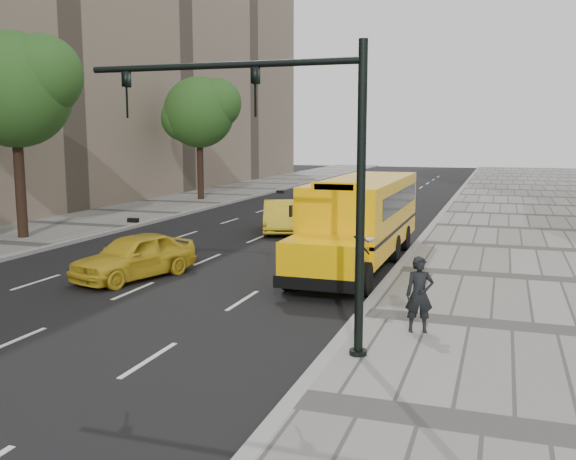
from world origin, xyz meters
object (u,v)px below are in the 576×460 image
(traffic_signal, at_px, (293,160))
(school_bus, at_px, (363,214))
(taxi_far, at_px, (280,216))
(tree_b, at_px, (16,89))
(tree_c, at_px, (200,112))
(taxi_near, at_px, (134,256))
(pedestrian, at_px, (419,295))

(traffic_signal, bearing_deg, school_bus, 93.89)
(school_bus, bearing_deg, taxi_far, 131.43)
(tree_b, distance_m, tree_c, 17.36)
(tree_c, bearing_deg, taxi_far, -49.56)
(school_bus, bearing_deg, tree_c, 130.78)
(taxi_near, height_order, traffic_signal, traffic_signal)
(tree_b, height_order, pedestrian, tree_b)
(tree_c, bearing_deg, taxi_near, -68.98)
(taxi_near, height_order, taxi_far, taxi_far)
(taxi_far, height_order, pedestrian, pedestrian)
(school_bus, relative_size, pedestrian, 6.66)
(tree_c, relative_size, taxi_near, 1.96)
(tree_b, xyz_separation_m, school_bus, (14.91, 0.07, -4.71))
(tree_c, bearing_deg, school_bus, -49.22)
(pedestrian, relative_size, traffic_signal, 0.27)
(taxi_near, height_order, pedestrian, pedestrian)
(taxi_far, bearing_deg, tree_b, -167.88)
(school_bus, relative_size, taxi_near, 2.69)
(tree_c, distance_m, traffic_signal, 31.64)
(tree_b, relative_size, school_bus, 0.77)
(taxi_near, bearing_deg, taxi_far, 101.60)
(taxi_far, relative_size, traffic_signal, 0.70)
(tree_b, bearing_deg, traffic_signal, -32.90)
(pedestrian, bearing_deg, school_bus, 94.39)
(tree_b, xyz_separation_m, pedestrian, (17.98, -8.16, -5.46))
(tree_c, bearing_deg, tree_b, -89.99)
(tree_b, relative_size, pedestrian, 5.11)
(traffic_signal, bearing_deg, pedestrian, 39.10)
(taxi_near, bearing_deg, tree_b, 167.87)
(taxi_near, bearing_deg, tree_c, 128.71)
(pedestrian, bearing_deg, tree_b, 139.53)
(traffic_signal, bearing_deg, taxi_near, 143.63)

